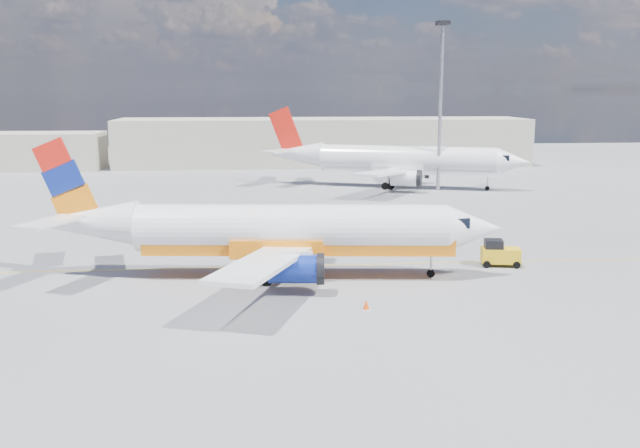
{
  "coord_description": "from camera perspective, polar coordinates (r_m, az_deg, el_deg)",
  "views": [
    {
      "loc": [
        -6.43,
        -48.47,
        12.96
      ],
      "look_at": [
        -2.04,
        1.26,
        3.5
      ],
      "focal_mm": 40.0,
      "sensor_mm": 36.0,
      "label": 1
    }
  ],
  "objects": [
    {
      "name": "main_jet",
      "position": [
        49.49,
        -3.46,
        -0.57
      ],
      "size": [
        32.46,
        25.58,
        9.85
      ],
      "rotation": [
        0.0,
        0.0,
        -0.1
      ],
      "color": "white",
      "rests_on": "ground"
    },
    {
      "name": "traffic_cone",
      "position": [
        42.82,
        3.71,
        -6.48
      ],
      "size": [
        0.46,
        0.46,
        0.64
      ],
      "color": "white",
      "rests_on": "ground"
    },
    {
      "name": "floodlight_mast",
      "position": [
        93.34,
        9.64,
        10.49
      ],
      "size": [
        1.56,
        1.56,
        21.36
      ],
      "color": "#9D9DA5",
      "rests_on": "ground"
    },
    {
      "name": "terminal_annex",
      "position": [
        126.89,
        -22.83,
        5.39
      ],
      "size": [
        26.0,
        10.0,
        6.0
      ],
      "primitive_type": "cube",
      "color": "#B7B09D",
      "rests_on": "ground"
    },
    {
      "name": "taxi_line",
      "position": [
        53.47,
        2.02,
        -3.3
      ],
      "size": [
        70.0,
        0.15,
        0.01
      ],
      "primitive_type": "cube",
      "color": "gold",
      "rests_on": "ground"
    },
    {
      "name": "second_jet",
      "position": [
        95.87,
        6.33,
        5.03
      ],
      "size": [
        35.02,
        26.54,
        10.66
      ],
      "rotation": [
        0.0,
        0.0,
        -0.34
      ],
      "color": "white",
      "rests_on": "ground"
    },
    {
      "name": "gse_tug",
      "position": [
        54.67,
        14.14,
        -2.3
      ],
      "size": [
        3.03,
        2.19,
        1.99
      ],
      "rotation": [
        0.0,
        0.0,
        -0.18
      ],
      "color": "black",
      "rests_on": "ground"
    },
    {
      "name": "ground",
      "position": [
        50.59,
        2.43,
        -4.12
      ],
      "size": [
        240.0,
        240.0,
        0.0
      ],
      "primitive_type": "plane",
      "color": "slate",
      "rests_on": "ground"
    },
    {
      "name": "terminal_main",
      "position": [
        124.33,
        0.25,
        6.6
      ],
      "size": [
        70.0,
        14.0,
        8.0
      ],
      "primitive_type": "cube",
      "color": "#B7B09D",
      "rests_on": "ground"
    }
  ]
}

